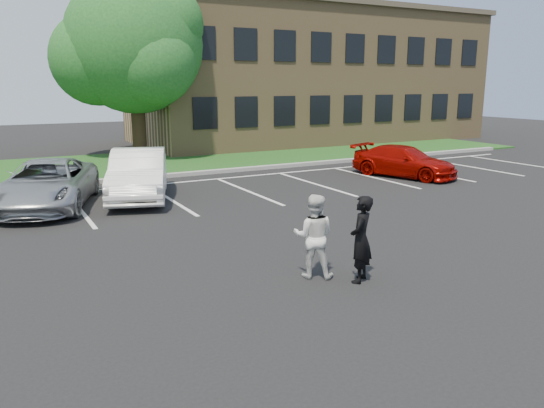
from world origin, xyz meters
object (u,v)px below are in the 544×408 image
object	(u,v)px
car_silver_minivan	(47,184)
tree	(136,48)
car_white_sedan	(139,174)
car_red_compact	(404,161)
office_building	(308,76)
man_white_shirt	(314,236)
man_black_suit	(361,239)

from	to	relation	value
car_silver_minivan	tree	bearing A→B (deg)	79.83
car_white_sedan	car_red_compact	world-z (taller)	car_white_sedan
tree	car_silver_minivan	size ratio (longest dim) A/B	1.71
office_building	tree	world-z (taller)	tree
office_building	man_white_shirt	xyz separation A→B (m)	(-13.71, -22.14, -3.34)
office_building	man_black_suit	distance (m)	26.47
office_building	man_white_shirt	world-z (taller)	office_building
office_building	car_silver_minivan	world-z (taller)	office_building
tree	car_silver_minivan	xyz separation A→B (m)	(-5.37, -9.58, -4.64)
tree	man_black_suit	distance (m)	19.52
man_white_shirt	car_red_compact	bearing A→B (deg)	-103.28
man_black_suit	man_white_shirt	size ratio (longest dim) A/B	1.01
car_silver_minivan	car_red_compact	bearing A→B (deg)	15.00
tree	man_white_shirt	distance (m)	18.95
tree	car_red_compact	xyz separation A→B (m)	(7.83, -10.53, -4.73)
car_white_sedan	tree	bearing A→B (deg)	93.03
office_building	car_red_compact	bearing A→B (deg)	-106.99
man_white_shirt	car_red_compact	size ratio (longest dim) A/B	0.39
office_building	car_white_sedan	distance (m)	20.23
man_black_suit	man_white_shirt	xyz separation A→B (m)	(-0.64, 0.63, -0.01)
office_building	car_white_sedan	world-z (taller)	office_building
car_red_compact	office_building	bearing A→B (deg)	52.56
tree	car_silver_minivan	world-z (taller)	tree
car_white_sedan	car_red_compact	size ratio (longest dim) A/B	1.14
car_white_sedan	car_red_compact	distance (m)	10.47
office_building	car_silver_minivan	xyz separation A→B (m)	(-17.58, -13.38, -3.44)
office_building	car_red_compact	xyz separation A→B (m)	(-4.38, -14.33, -3.54)
car_red_compact	car_white_sedan	bearing A→B (deg)	154.28
tree	car_red_compact	world-z (taller)	tree
office_building	man_black_suit	bearing A→B (deg)	-119.85
office_building	car_white_sedan	bearing A→B (deg)	-137.92
man_black_suit	car_white_sedan	bearing A→B (deg)	-117.91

